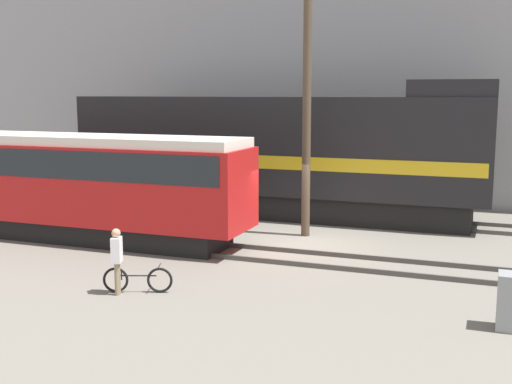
% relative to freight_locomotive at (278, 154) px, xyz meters
% --- Properties ---
extents(ground_plane, '(120.00, 120.00, 0.00)m').
position_rel_freight_locomotive_xyz_m(ground_plane, '(2.26, -4.55, -2.51)').
color(ground_plane, slate).
extents(track_near, '(60.00, 1.51, 0.14)m').
position_rel_freight_locomotive_xyz_m(track_near, '(2.26, -6.41, -2.44)').
color(track_near, '#47423D').
rests_on(track_near, ground).
extents(track_far, '(60.00, 1.51, 0.14)m').
position_rel_freight_locomotive_xyz_m(track_far, '(2.26, 0.00, -2.44)').
color(track_far, '#47423D').
rests_on(track_far, ground).
extents(building_backdrop, '(45.35, 6.00, 15.56)m').
position_rel_freight_locomotive_xyz_m(building_backdrop, '(2.26, 7.08, 5.27)').
color(building_backdrop, '#99999E').
rests_on(building_backdrop, ground).
extents(freight_locomotive, '(16.55, 3.04, 5.36)m').
position_rel_freight_locomotive_xyz_m(freight_locomotive, '(0.00, 0.00, 0.00)').
color(freight_locomotive, black).
rests_on(freight_locomotive, ground).
extents(streetcar, '(12.97, 2.54, 3.53)m').
position_rel_freight_locomotive_xyz_m(streetcar, '(-5.38, -6.41, -0.49)').
color(streetcar, black).
rests_on(streetcar, ground).
extents(bicycle, '(1.66, 0.72, 0.70)m').
position_rel_freight_locomotive_xyz_m(bicycle, '(0.04, -10.86, -2.18)').
color(bicycle, black).
rests_on(bicycle, ground).
extents(person, '(0.33, 0.41, 1.65)m').
position_rel_freight_locomotive_xyz_m(person, '(-0.35, -11.15, -1.51)').
color(person, '#8C7A5B').
rests_on(person, ground).
extents(utility_pole_left, '(0.29, 0.29, 9.72)m').
position_rel_freight_locomotive_xyz_m(utility_pole_left, '(2.11, -3.21, 2.35)').
color(utility_pole_left, '#4C3D2D').
rests_on(utility_pole_left, ground).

